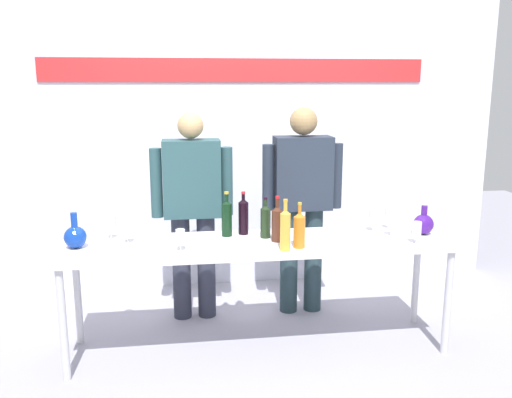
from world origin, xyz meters
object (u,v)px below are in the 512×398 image
wine_bottle_5 (277,223)px  wine_glass_left_1 (127,229)px  decanter_blue_left (75,236)px  wine_glass_right_0 (392,222)px  display_table (259,250)px  wine_bottle_0 (266,220)px  presenter_left (192,203)px  decanter_blue_right (423,224)px  wine_bottle_4 (227,217)px  wine_bottle_3 (243,215)px  wine_bottle_2 (299,229)px  wine_glass_right_1 (374,216)px  wine_glass_left_0 (180,236)px  wine_glass_right_3 (417,229)px  wine_glass_left_2 (110,222)px  presenter_right (302,197)px  wine_glass_right_2 (390,214)px  wine_bottle_1 (285,229)px

wine_bottle_5 → wine_glass_left_1: wine_bottle_5 is taller
decanter_blue_left → wine_glass_right_0: (2.12, -0.01, 0.02)m
display_table → wine_glass_left_1: bearing=174.3°
decanter_blue_left → wine_bottle_0: (1.25, 0.07, 0.04)m
display_table → presenter_left: presenter_left is taller
decanter_blue_right → wine_glass_left_1: 2.04m
wine_bottle_4 → wine_bottle_5: (0.32, -0.18, -0.01)m
wine_bottle_3 → wine_bottle_2: bearing=-49.0°
wine_glass_right_1 → wine_glass_left_0: bearing=-168.7°
decanter_blue_right → wine_glass_right_3: bearing=-124.4°
wine_bottle_4 → presenter_left: bearing=117.7°
wine_glass_right_0 → decanter_blue_left: bearing=179.7°
wine_bottle_0 → wine_bottle_3: (-0.14, 0.11, 0.01)m
wine_glass_left_0 → wine_glass_left_2: bearing=143.9°
presenter_left → wine_glass_right_1: 1.36m
presenter_left → wine_glass_right_1: (1.27, -0.47, -0.03)m
decanter_blue_right → wine_bottle_5: 1.05m
decanter_blue_left → wine_glass_right_3: decanter_blue_left is taller
wine_bottle_5 → wine_glass_left_1: size_ratio=2.33×
wine_bottle_0 → wine_glass_right_0: wine_bottle_0 is taller
decanter_blue_left → wine_glass_left_1: bearing=12.0°
wine_bottle_0 → wine_glass_left_1: 0.93m
decanter_blue_right → wine_bottle_4: 1.38m
decanter_blue_left → presenter_left: 0.96m
presenter_right → wine_bottle_5: 0.68m
wine_bottle_3 → wine_glass_right_1: bearing=-4.2°
wine_bottle_5 → wine_glass_right_3: wine_bottle_5 is taller
presenter_left → wine_bottle_0: (0.48, -0.50, -0.02)m
presenter_right → wine_glass_left_1: presenter_right is taller
decanter_blue_right → decanter_blue_left: bearing=-180.0°
wine_bottle_3 → wine_glass_right_0: bearing=-10.5°
wine_bottle_5 → wine_glass_left_0: (-0.64, -0.13, -0.03)m
wine_glass_right_2 → decanter_blue_right: bearing=-42.3°
wine_bottle_1 → wine_glass_right_0: (0.80, 0.22, -0.04)m
wine_glass_left_1 → wine_glass_right_0: size_ratio=0.96×
decanter_blue_right → wine_glass_right_1: (-0.32, 0.11, 0.04)m
wine_glass_right_1 → wine_bottle_1: bearing=-154.2°
wine_bottle_3 → decanter_blue_left: bearing=-170.9°
wine_glass_right_1 → wine_bottle_2: bearing=-153.9°
wine_bottle_0 → wine_bottle_3: 0.18m
decanter_blue_left → wine_bottle_3: wine_bottle_3 is taller
display_table → wine_glass_right_0: size_ratio=18.91×
presenter_right → display_table: bearing=-125.8°
decanter_blue_left → wine_glass_left_2: 0.27m
presenter_right → wine_glass_right_0: presenter_right is taller
wine_glass_left_1 → wine_glass_left_2: bearing=137.9°
display_table → presenter_right: bearing=54.2°
decanter_blue_right → wine_glass_right_1: size_ratio=1.29×
wine_bottle_1 → wine_bottle_3: (-0.22, 0.41, -0.01)m
decanter_blue_right → wine_glass_left_0: bearing=-174.5°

